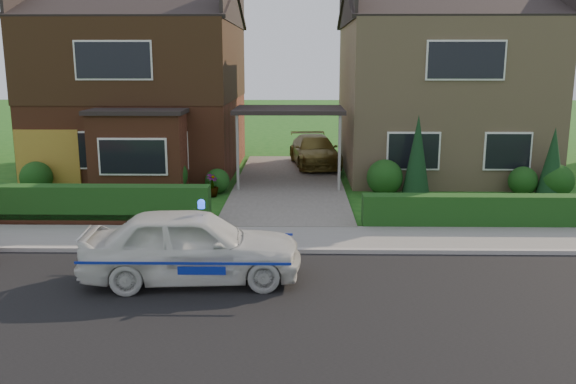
{
  "coord_description": "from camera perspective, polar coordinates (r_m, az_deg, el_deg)",
  "views": [
    {
      "loc": [
        0.35,
        -10.48,
        4.38
      ],
      "look_at": [
        0.1,
        3.5,
        1.36
      ],
      "focal_mm": 38.0,
      "sensor_mm": 36.0,
      "label": 1
    }
  ],
  "objects": [
    {
      "name": "conifer_a",
      "position": [
        20.29,
        11.98,
        3.17
      ],
      "size": [
        0.9,
        0.9,
        2.6
      ],
      "primitive_type": "cone",
      "color": "black",
      "rests_on": "ground"
    },
    {
      "name": "kerb",
      "position": [
        14.21,
        -0.42,
        -5.53
      ],
      "size": [
        60.0,
        0.16,
        0.12
      ],
      "primitive_type": "cube",
      "color": "#9E9993",
      "rests_on": "ground"
    },
    {
      "name": "potted_plant_c",
      "position": [
        20.09,
        -7.14,
        0.57
      ],
      "size": [
        0.58,
        0.58,
        0.75
      ],
      "primitive_type": "imported",
      "rotation": [
        0.0,
        0.0,
        1.0
      ],
      "color": "gray",
      "rests_on": "ground"
    },
    {
      "name": "ground",
      "position": [
        11.37,
        -0.82,
        -10.5
      ],
      "size": [
        120.0,
        120.0,
        0.0
      ],
      "primitive_type": "plane",
      "color": "#185115",
      "rests_on": "ground"
    },
    {
      "name": "shrub_right_far",
      "position": [
        21.76,
        23.87,
        0.95
      ],
      "size": [
        1.08,
        1.08,
        1.08
      ],
      "primitive_type": "sphere",
      "color": "#133D13",
      "rests_on": "ground"
    },
    {
      "name": "sidewalk",
      "position": [
        15.22,
        -0.32,
        -4.37
      ],
      "size": [
        60.0,
        2.0,
        0.1
      ],
      "primitive_type": "cube",
      "color": "slate",
      "rests_on": "ground"
    },
    {
      "name": "shrub_left_mid",
      "position": [
        20.59,
        -11.18,
        1.53
      ],
      "size": [
        1.32,
        1.32,
        1.32
      ],
      "primitive_type": "sphere",
      "color": "#133D13",
      "rests_on": "ground"
    },
    {
      "name": "police_car",
      "position": [
        12.42,
        -8.95,
        -5.0
      ],
      "size": [
        4.02,
        4.49,
        1.66
      ],
      "rotation": [
        0.0,
        0.0,
        1.65
      ],
      "color": "silver",
      "rests_on": "ground"
    },
    {
      "name": "shrub_left_near",
      "position": [
        20.65,
        -6.63,
        1.03
      ],
      "size": [
        0.84,
        0.84,
        0.84
      ],
      "primitive_type": "sphere",
      "color": "#133D13",
      "rests_on": "ground"
    },
    {
      "name": "hedge_left",
      "position": [
        17.63,
        -19.44,
        -2.93
      ],
      "size": [
        7.5,
        0.55,
        0.9
      ],
      "primitive_type": "cube",
      "color": "#133D13",
      "rests_on": "ground"
    },
    {
      "name": "carport_link",
      "position": [
        21.51,
        0.11,
        7.57
      ],
      "size": [
        3.8,
        3.0,
        2.77
      ],
      "color": "black",
      "rests_on": "ground"
    },
    {
      "name": "driveway_car",
      "position": [
        25.25,
        2.51,
        3.87
      ],
      "size": [
        2.3,
        4.48,
        1.24
      ],
      "primitive_type": "imported",
      "rotation": [
        0.0,
        0.0,
        0.14
      ],
      "color": "brown",
      "rests_on": "driveway"
    },
    {
      "name": "dwarf_wall",
      "position": [
        17.45,
        -19.65,
        -2.48
      ],
      "size": [
        7.7,
        0.25,
        0.36
      ],
      "primitive_type": "cube",
      "color": "brown",
      "rests_on": "ground"
    },
    {
      "name": "house_right",
      "position": [
        25.09,
        13.81,
        10.19
      ],
      "size": [
        7.5,
        8.06,
        7.25
      ],
      "color": "tan",
      "rests_on": "ground"
    },
    {
      "name": "shrub_right_near",
      "position": [
        20.44,
        9.04,
        1.36
      ],
      "size": [
        1.2,
        1.2,
        1.2
      ],
      "primitive_type": "sphere",
      "color": "#133D13",
      "rests_on": "ground"
    },
    {
      "name": "shrub_right_mid",
      "position": [
        21.68,
        21.12,
        0.98
      ],
      "size": [
        0.96,
        0.96,
        0.96
      ],
      "primitive_type": "sphere",
      "color": "#133D13",
      "rests_on": "ground"
    },
    {
      "name": "hedge_right",
      "position": [
        17.31,
        19.39,
        -3.2
      ],
      "size": [
        7.5,
        0.55,
        0.8
      ],
      "primitive_type": "cube",
      "color": "#133D13",
      "rests_on": "ground"
    },
    {
      "name": "driveway",
      "position": [
        21.92,
        0.1,
        0.8
      ],
      "size": [
        3.8,
        12.0,
        0.12
      ],
      "primitive_type": "cube",
      "color": "#666059",
      "rests_on": "ground"
    },
    {
      "name": "house_left",
      "position": [
        25.15,
        -13.3,
        10.55
      ],
      "size": [
        7.5,
        9.53,
        7.25
      ],
      "color": "brown",
      "rests_on": "ground"
    },
    {
      "name": "road",
      "position": [
        11.37,
        -0.82,
        -10.5
      ],
      "size": [
        60.0,
        6.0,
        0.02
      ],
      "primitive_type": "cube",
      "color": "black",
      "rests_on": "ground"
    },
    {
      "name": "potted_plant_b",
      "position": [
        18.39,
        -10.29,
        -0.7
      ],
      "size": [
        0.49,
        0.48,
        0.7
      ],
      "primitive_type": "imported",
      "rotation": [
        0.0,
        0.0,
        0.94
      ],
      "color": "gray",
      "rests_on": "ground"
    },
    {
      "name": "garage_door",
      "position": [
        22.43,
        -21.54,
        2.78
      ],
      "size": [
        2.2,
        0.1,
        2.1
      ],
      "primitive_type": "cube",
      "color": "olive",
      "rests_on": "ground"
    },
    {
      "name": "shrub_left_far",
      "position": [
        22.19,
        -22.49,
        1.27
      ],
      "size": [
        1.08,
        1.08,
        1.08
      ],
      "primitive_type": "sphere",
      "color": "#133D13",
      "rests_on": "ground"
    },
    {
      "name": "conifer_b",
      "position": [
        21.59,
        23.51,
        2.42
      ],
      "size": [
        0.9,
        0.9,
        2.2
      ],
      "primitive_type": "cone",
      "color": "black",
      "rests_on": "ground"
    }
  ]
}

